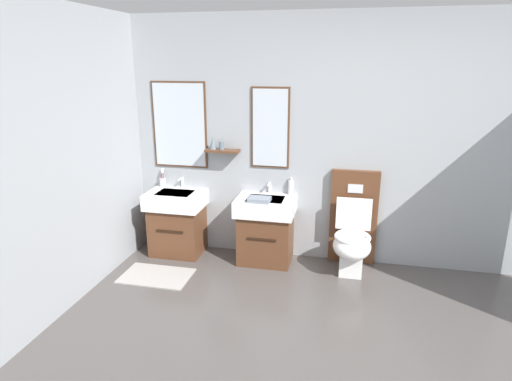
% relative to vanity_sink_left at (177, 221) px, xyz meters
% --- Properties ---
extents(wall_back, '(5.23, 0.27, 2.52)m').
position_rel_vanity_sink_left_xyz_m(wall_back, '(1.98, 0.26, 0.89)').
color(wall_back, '#999EA3').
rests_on(wall_back, ground).
extents(bath_mat, '(0.68, 0.44, 0.01)m').
position_rel_vanity_sink_left_xyz_m(bath_mat, '(0.00, -0.59, -0.37)').
color(bath_mat, '#9E9993').
rests_on(bath_mat, ground).
extents(vanity_sink_left, '(0.60, 0.49, 0.70)m').
position_rel_vanity_sink_left_xyz_m(vanity_sink_left, '(0.00, 0.00, 0.00)').
color(vanity_sink_left, '#56331E').
rests_on(vanity_sink_left, ground).
extents(tap_on_left_sink, '(0.03, 0.13, 0.11)m').
position_rel_vanity_sink_left_xyz_m(tap_on_left_sink, '(0.00, 0.18, 0.40)').
color(tap_on_left_sink, silver).
rests_on(tap_on_left_sink, vanity_sink_left).
extents(vanity_sink_right, '(0.60, 0.49, 0.70)m').
position_rel_vanity_sink_left_xyz_m(vanity_sink_right, '(0.99, 0.00, 0.00)').
color(vanity_sink_right, '#56331E').
rests_on(vanity_sink_right, ground).
extents(tap_on_right_sink, '(0.03, 0.13, 0.11)m').
position_rel_vanity_sink_left_xyz_m(tap_on_right_sink, '(0.99, 0.18, 0.40)').
color(tap_on_right_sink, silver).
rests_on(tap_on_right_sink, vanity_sink_right).
extents(toilet, '(0.48, 0.62, 1.00)m').
position_rel_vanity_sink_left_xyz_m(toilet, '(1.88, 0.00, 0.00)').
color(toilet, '#56331E').
rests_on(toilet, ground).
extents(toothbrush_cup, '(0.07, 0.07, 0.21)m').
position_rel_vanity_sink_left_xyz_m(toothbrush_cup, '(-0.22, 0.16, 0.39)').
color(toothbrush_cup, silver).
rests_on(toothbrush_cup, vanity_sink_left).
extents(soap_dispenser, '(0.06, 0.06, 0.19)m').
position_rel_vanity_sink_left_xyz_m(soap_dispenser, '(1.22, 0.17, 0.41)').
color(soap_dispenser, white).
rests_on(soap_dispenser, vanity_sink_right).
extents(folded_hand_towel, '(0.22, 0.16, 0.04)m').
position_rel_vanity_sink_left_xyz_m(folded_hand_towel, '(0.95, -0.14, 0.35)').
color(folded_hand_towel, gray).
rests_on(folded_hand_towel, vanity_sink_right).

